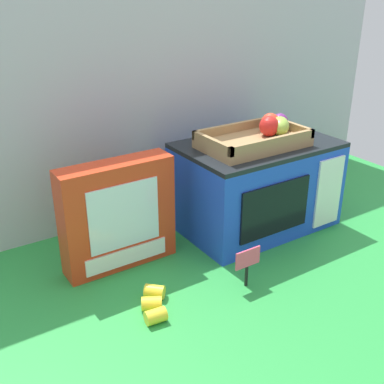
{
  "coord_description": "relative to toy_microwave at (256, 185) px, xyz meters",
  "views": [
    {
      "loc": [
        -0.73,
        -0.98,
        0.68
      ],
      "look_at": [
        -0.09,
        0.0,
        0.15
      ],
      "focal_mm": 44.97,
      "sensor_mm": 36.0,
      "label": 1
    }
  ],
  "objects": [
    {
      "name": "toy_microwave",
      "position": [
        0.0,
        0.0,
        0.0
      ],
      "size": [
        0.44,
        0.29,
        0.25
      ],
      "color": "blue",
      "rests_on": "ground"
    },
    {
      "name": "cookie_set_box",
      "position": [
        -0.43,
        0.02,
        0.01
      ],
      "size": [
        0.29,
        0.08,
        0.28
      ],
      "color": "red",
      "rests_on": "ground"
    },
    {
      "name": "display_back_panel",
      "position": [
        -0.12,
        0.26,
        0.23
      ],
      "size": [
        1.61,
        0.03,
        0.72
      ],
      "primitive_type": "cube",
      "color": "#B7BABF",
      "rests_on": "ground"
    },
    {
      "name": "ground_plane",
      "position": [
        -0.12,
        0.01,
        -0.13
      ],
      "size": [
        1.7,
        1.7,
        0.0
      ],
      "primitive_type": "plane",
      "color": "green",
      "rests_on": "ground"
    },
    {
      "name": "loose_toy_apple",
      "position": [
        0.3,
        0.05,
        -0.1
      ],
      "size": [
        0.06,
        0.06,
        0.06
      ],
      "primitive_type": "sphere",
      "color": "red",
      "rests_on": "ground"
    },
    {
      "name": "price_sign",
      "position": [
        -0.22,
        -0.24,
        -0.06
      ],
      "size": [
        0.07,
        0.01,
        0.1
      ],
      "color": "black",
      "rests_on": "ground"
    },
    {
      "name": "loose_toy_banana",
      "position": [
        -0.45,
        -0.19,
        -0.11
      ],
      "size": [
        0.09,
        0.12,
        0.03
      ],
      "color": "yellow",
      "rests_on": "ground"
    },
    {
      "name": "food_groups_crate",
      "position": [
        -0.01,
        -0.01,
        0.15
      ],
      "size": [
        0.29,
        0.17,
        0.08
      ],
      "color": "#A37F51",
      "rests_on": "toy_microwave"
    }
  ]
}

